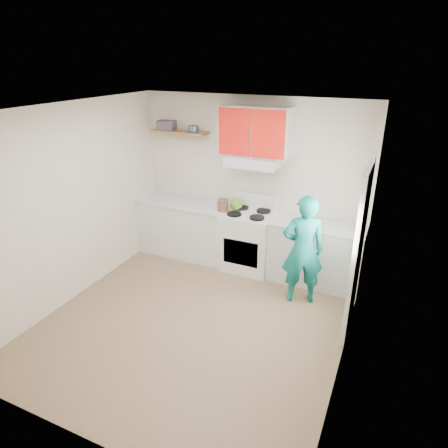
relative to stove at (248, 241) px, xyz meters
The scene contains 21 objects.
floor 1.64m from the stove, 93.63° to the right, with size 3.80×3.80×0.00m, color brown.
ceiling 2.66m from the stove, 93.63° to the right, with size 3.60×3.80×0.04m, color white.
back_wall 0.91m from the stove, 107.10° to the left, with size 3.60×0.04×2.60m, color beige.
front_wall 3.58m from the stove, 91.65° to the right, with size 3.60×0.04×2.60m, color beige.
left_wall 2.61m from the stove, 140.34° to the right, with size 0.04×3.80×2.60m, color beige.
right_wall 2.46m from the stove, 42.81° to the right, with size 0.04×3.80×2.60m, color beige.
door 1.97m from the stove, 27.58° to the right, with size 0.05×0.85×2.05m, color white.
door_glass 2.11m from the stove, 27.97° to the right, with size 0.01×0.55×0.95m, color white.
counter_left 1.14m from the stove, behind, with size 1.52×0.60×0.90m, color silver.
counter_right 1.04m from the stove, ahead, with size 1.32×0.60×0.90m, color silver.
stove is the anchor object (origin of this frame).
range_hood 1.24m from the stove, 90.00° to the left, with size 0.76×0.44×0.15m, color silver.
upper_cabinets 1.67m from the stove, 90.00° to the left, with size 1.02×0.33×0.70m, color red.
shelf 2.01m from the stove, behind, with size 0.90×0.30×0.04m, color brown.
books 2.22m from the stove, behind, with size 0.27×0.19×0.14m, color #40383F.
tin 1.91m from the stove, behind, with size 0.15×0.15×0.09m, color #333D4C.
kettle 0.60m from the stove, 162.16° to the left, with size 0.21×0.21×0.18m, color olive.
crock 0.68m from the stove, behind, with size 0.17×0.17×0.20m, color brown.
cutting_board 0.85m from the stove, ahead, with size 0.28×0.21×0.02m, color olive.
silicone_mat 1.37m from the stove, ahead, with size 0.30×0.25×0.01m, color #B61226.
person 1.17m from the stove, 29.96° to the right, with size 0.55×0.36×1.52m, color #0C6C63.
Camera 1 is at (2.06, -3.66, 3.11)m, focal length 31.87 mm.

